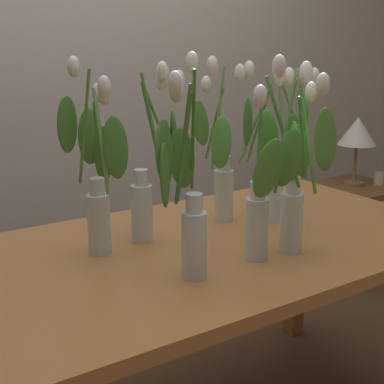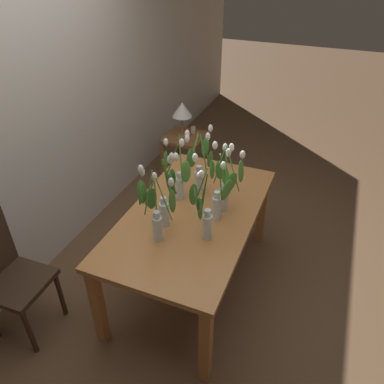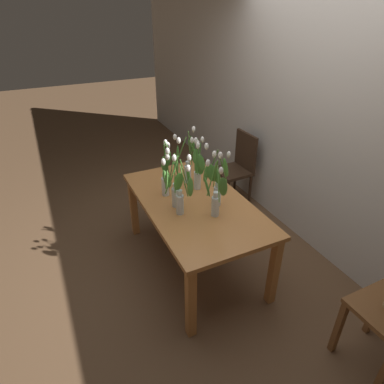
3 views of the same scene
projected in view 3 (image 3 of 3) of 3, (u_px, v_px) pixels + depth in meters
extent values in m
plane|color=brown|center=(194.00, 262.00, 3.40)|extent=(18.00, 18.00, 0.00)
cube|color=beige|center=(317.00, 117.00, 3.20)|extent=(9.00, 0.10, 2.70)
cube|color=#B7753D|center=(194.00, 203.00, 3.03)|extent=(1.60, 0.90, 0.04)
cube|color=#B7753D|center=(134.00, 207.00, 3.65)|extent=(0.07, 0.07, 0.70)
cube|color=#B7753D|center=(191.00, 303.00, 2.50)|extent=(0.07, 0.07, 0.70)
cube|color=#B7753D|center=(197.00, 192.00, 3.94)|extent=(0.07, 0.07, 0.70)
cube|color=#B7753D|center=(274.00, 271.00, 2.79)|extent=(0.07, 0.07, 0.70)
cylinder|color=silver|center=(180.00, 204.00, 2.81)|extent=(0.07, 0.07, 0.18)
cylinder|color=silver|center=(180.00, 193.00, 2.75)|extent=(0.04, 0.04, 0.05)
cylinder|color=silver|center=(180.00, 207.00, 2.82)|extent=(0.06, 0.06, 0.11)
cylinder|color=#478433|center=(184.00, 181.00, 2.65)|extent=(0.09, 0.04, 0.26)
ellipsoid|color=white|center=(188.00, 168.00, 2.56)|extent=(0.04, 0.04, 0.06)
ellipsoid|color=#4C8E38|center=(190.00, 187.00, 2.67)|extent=(0.06, 0.08, 0.17)
cylinder|color=#478433|center=(171.00, 178.00, 2.66)|extent=(0.04, 0.11, 0.28)
ellipsoid|color=white|center=(163.00, 162.00, 2.58)|extent=(0.04, 0.04, 0.06)
ellipsoid|color=#4C8E38|center=(167.00, 180.00, 2.63)|extent=(0.08, 0.05, 0.17)
cylinder|color=#478433|center=(185.00, 176.00, 2.69)|extent=(0.02, 0.08, 0.31)
ellipsoid|color=white|center=(189.00, 158.00, 2.62)|extent=(0.04, 0.04, 0.06)
ellipsoid|color=#4C8E38|center=(188.00, 176.00, 2.73)|extent=(0.11, 0.03, 0.18)
cylinder|color=#478433|center=(173.00, 172.00, 2.70)|extent=(0.11, 0.05, 0.33)
ellipsoid|color=white|center=(168.00, 151.00, 2.65)|extent=(0.04, 0.04, 0.06)
ellipsoid|color=#4C8E38|center=(168.00, 179.00, 2.74)|extent=(0.05, 0.11, 0.18)
cylinder|color=silver|center=(217.00, 196.00, 2.93)|extent=(0.07, 0.07, 0.18)
cylinder|color=silver|center=(218.00, 185.00, 2.87)|extent=(0.04, 0.04, 0.05)
cylinder|color=silver|center=(217.00, 199.00, 2.94)|extent=(0.06, 0.06, 0.11)
cylinder|color=#478433|center=(212.00, 166.00, 2.81)|extent=(0.10, 0.07, 0.32)
ellipsoid|color=white|center=(206.00, 146.00, 2.75)|extent=(0.04, 0.04, 0.06)
ellipsoid|color=#4C8E38|center=(206.00, 174.00, 2.85)|extent=(0.07, 0.08, 0.17)
cylinder|color=#478433|center=(224.00, 170.00, 2.83)|extent=(0.02, 0.09, 0.26)
ellipsoid|color=white|center=(229.00, 155.00, 2.78)|extent=(0.04, 0.04, 0.06)
ellipsoid|color=#4C8E38|center=(225.00, 167.00, 2.87)|extent=(0.11, 0.04, 0.18)
cylinder|color=silver|center=(188.00, 174.00, 3.29)|extent=(0.07, 0.07, 0.18)
cylinder|color=silver|center=(188.00, 164.00, 3.23)|extent=(0.04, 0.04, 0.05)
cylinder|color=silver|center=(188.00, 177.00, 3.31)|extent=(0.06, 0.06, 0.11)
cylinder|color=#56933D|center=(191.00, 147.00, 3.18)|extent=(0.03, 0.07, 0.34)
ellipsoid|color=white|center=(194.00, 129.00, 3.11)|extent=(0.04, 0.04, 0.06)
ellipsoid|color=#427F33|center=(192.00, 144.00, 3.21)|extent=(0.08, 0.06, 0.18)
cylinder|color=#56933D|center=(195.00, 152.00, 3.17)|extent=(0.07, 0.11, 0.24)
ellipsoid|color=white|center=(202.00, 140.00, 3.10)|extent=(0.04, 0.04, 0.06)
ellipsoid|color=#427F33|center=(200.00, 151.00, 3.19)|extent=(0.08, 0.07, 0.17)
cylinder|color=#56933D|center=(181.00, 151.00, 3.15)|extent=(0.03, 0.11, 0.28)
ellipsoid|color=white|center=(175.00, 137.00, 3.06)|extent=(0.04, 0.04, 0.06)
ellipsoid|color=#427F33|center=(178.00, 154.00, 3.12)|extent=(0.08, 0.04, 0.17)
cylinder|color=#56933D|center=(190.00, 153.00, 3.16)|extent=(0.05, 0.03, 0.26)
ellipsoid|color=white|center=(192.00, 140.00, 3.08)|extent=(0.04, 0.04, 0.06)
ellipsoid|color=#427F33|center=(195.00, 157.00, 3.18)|extent=(0.05, 0.08, 0.17)
cylinder|color=silver|center=(197.00, 180.00, 3.18)|extent=(0.07, 0.07, 0.18)
cylinder|color=silver|center=(197.00, 170.00, 3.12)|extent=(0.04, 0.04, 0.05)
cylinder|color=silver|center=(197.00, 183.00, 3.20)|extent=(0.06, 0.06, 0.11)
cylinder|color=#478433|center=(196.00, 156.00, 3.01)|extent=(0.06, 0.05, 0.32)
ellipsoid|color=white|center=(196.00, 141.00, 2.90)|extent=(0.04, 0.04, 0.06)
ellipsoid|color=#427F33|center=(198.00, 165.00, 3.00)|extent=(0.06, 0.09, 0.18)
cylinder|color=#478433|center=(198.00, 159.00, 2.99)|extent=(0.10, 0.06, 0.28)
ellipsoid|color=white|center=(198.00, 146.00, 2.87)|extent=(0.04, 0.04, 0.06)
ellipsoid|color=#427F33|center=(201.00, 163.00, 2.97)|extent=(0.07, 0.10, 0.18)
cylinder|color=#478433|center=(198.00, 157.00, 3.02)|extent=(0.06, 0.04, 0.29)
ellipsoid|color=white|center=(198.00, 143.00, 2.92)|extent=(0.04, 0.04, 0.06)
ellipsoid|color=#427F33|center=(201.00, 166.00, 3.01)|extent=(0.08, 0.08, 0.17)
cylinder|color=silver|center=(215.00, 206.00, 2.78)|extent=(0.07, 0.07, 0.18)
cylinder|color=silver|center=(216.00, 195.00, 2.72)|extent=(0.04, 0.04, 0.05)
cylinder|color=silver|center=(215.00, 209.00, 2.80)|extent=(0.06, 0.06, 0.11)
cylinder|color=#56933D|center=(218.00, 184.00, 2.59)|extent=(0.12, 0.05, 0.28)
ellipsoid|color=white|center=(221.00, 170.00, 2.46)|extent=(0.04, 0.04, 0.06)
ellipsoid|color=#427F33|center=(223.00, 187.00, 2.56)|extent=(0.04, 0.10, 0.18)
cylinder|color=#56933D|center=(218.00, 175.00, 2.69)|extent=(0.07, 0.07, 0.31)
ellipsoid|color=white|center=(220.00, 155.00, 2.64)|extent=(0.04, 0.04, 0.06)
ellipsoid|color=#427F33|center=(216.00, 175.00, 2.74)|extent=(0.09, 0.10, 0.18)
cylinder|color=#56933D|center=(215.00, 175.00, 2.71)|extent=(0.12, 0.05, 0.29)
ellipsoid|color=white|center=(214.00, 154.00, 2.68)|extent=(0.04, 0.04, 0.06)
ellipsoid|color=#427F33|center=(211.00, 172.00, 2.74)|extent=(0.06, 0.11, 0.18)
cylinder|color=#56933D|center=(211.00, 180.00, 2.64)|extent=(0.02, 0.07, 0.30)
ellipsoid|color=white|center=(208.00, 163.00, 2.56)|extent=(0.04, 0.04, 0.06)
ellipsoid|color=#427F33|center=(207.00, 187.00, 2.63)|extent=(0.12, 0.06, 0.18)
cylinder|color=silver|center=(165.00, 187.00, 3.07)|extent=(0.07, 0.07, 0.18)
cylinder|color=silver|center=(165.00, 176.00, 3.02)|extent=(0.04, 0.04, 0.05)
cylinder|color=silver|center=(165.00, 189.00, 3.09)|extent=(0.06, 0.06, 0.11)
cylinder|color=#3D752D|center=(172.00, 159.00, 2.92)|extent=(0.07, 0.11, 0.34)
ellipsoid|color=white|center=(179.00, 140.00, 2.83)|extent=(0.04, 0.04, 0.06)
ellipsoid|color=#427F33|center=(177.00, 165.00, 2.98)|extent=(0.08, 0.06, 0.17)
cylinder|color=#3D752D|center=(165.00, 160.00, 2.96)|extent=(0.04, 0.04, 0.31)
ellipsoid|color=white|center=(165.00, 143.00, 2.90)|extent=(0.04, 0.04, 0.06)
ellipsoid|color=#427F33|center=(165.00, 165.00, 3.04)|extent=(0.07, 0.06, 0.17)
cylinder|color=#3D752D|center=(167.00, 161.00, 2.97)|extent=(0.03, 0.05, 0.29)
ellipsoid|color=white|center=(168.00, 145.00, 2.91)|extent=(0.04, 0.04, 0.06)
ellipsoid|color=#427F33|center=(168.00, 159.00, 3.01)|extent=(0.09, 0.08, 0.18)
cylinder|color=silver|center=(176.00, 197.00, 2.90)|extent=(0.07, 0.07, 0.18)
cylinder|color=silver|center=(175.00, 186.00, 2.85)|extent=(0.04, 0.04, 0.05)
cylinder|color=silver|center=(176.00, 200.00, 2.92)|extent=(0.06, 0.06, 0.11)
cylinder|color=#3D752D|center=(171.00, 172.00, 2.79)|extent=(0.05, 0.05, 0.27)
ellipsoid|color=white|center=(167.00, 157.00, 2.73)|extent=(0.04, 0.04, 0.06)
ellipsoid|color=#4C8E38|center=(166.00, 178.00, 2.80)|extent=(0.08, 0.10, 0.18)
cylinder|color=#3D752D|center=(175.00, 173.00, 2.71)|extent=(0.11, 0.05, 0.31)
ellipsoid|color=white|center=(174.00, 158.00, 2.58)|extent=(0.04, 0.04, 0.06)
ellipsoid|color=#4C8E38|center=(178.00, 182.00, 2.70)|extent=(0.07, 0.09, 0.18)
cube|color=#382619|center=(233.00, 171.00, 4.18)|extent=(0.41, 0.41, 0.04)
cylinder|color=#382619|center=(228.00, 197.00, 4.10)|extent=(0.04, 0.04, 0.43)
cylinder|color=#382619|center=(214.00, 185.00, 4.36)|extent=(0.04, 0.04, 0.43)
cylinder|color=#382619|center=(250.00, 190.00, 4.24)|extent=(0.04, 0.04, 0.43)
cylinder|color=#382619|center=(235.00, 179.00, 4.50)|extent=(0.04, 0.04, 0.43)
cube|color=#382619|center=(246.00, 151.00, 4.13)|extent=(0.40, 0.05, 0.46)
cube|color=brown|center=(338.00, 327.00, 2.42)|extent=(0.04, 0.04, 0.51)
cube|color=brown|center=(384.00, 373.00, 2.13)|extent=(0.04, 0.04, 0.51)
cube|color=brown|center=(374.00, 309.00, 2.56)|extent=(0.04, 0.04, 0.51)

